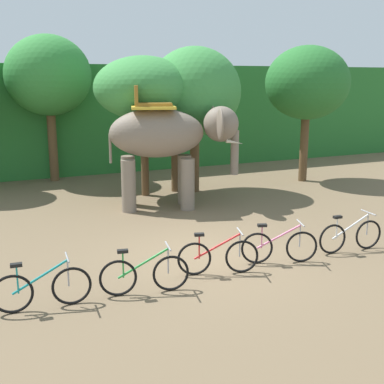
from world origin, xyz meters
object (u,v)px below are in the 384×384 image
bike_teal (42,288)px  bike_pink (279,246)px  tree_center_right (48,76)px  elephant (168,138)px  tree_far_left (195,92)px  bike_red (218,256)px  tree_far_right (143,88)px  tree_left (307,83)px  bike_green (145,274)px  tree_center (175,96)px  bike_white (351,236)px

bike_teal → bike_pink: 5.06m
tree_center_right → elephant: bearing=-65.1°
tree_center_right → tree_far_left: bearing=-43.0°
bike_teal → bike_red: 3.54m
tree_center_right → tree_far_right: bearing=-57.2°
elephant → bike_pink: bearing=-85.1°
tree_left → elephant: tree_left is taller
bike_green → tree_center: bearing=64.2°
tree_far_right → tree_far_left: tree_far_left is taller
elephant → bike_teal: 7.53m
tree_center_right → bike_white: 12.91m
tree_center → bike_teal: tree_center is taller
bike_green → tree_left: bearing=39.4°
tree_center_right → tree_far_left: (4.32, -4.04, -0.55)m
bike_teal → bike_green: same height
elephant → bike_green: 6.68m
tree_far_right → tree_left: tree_left is taller
bike_white → bike_green: bearing=-177.1°
bike_teal → bike_red: size_ratio=1.03×
tree_far_left → bike_pink: 7.94m
tree_far_left → bike_teal: size_ratio=2.96×
tree_center → bike_pink: tree_center is taller
bike_pink → bike_teal: bearing=-177.8°
tree_left → tree_center: bearing=176.4°
tree_far_right → bike_white: (2.58, -7.39, -3.27)m
tree_left → bike_teal: size_ratio=3.05×
bike_teal → bike_red: bearing=2.8°
elephant → bike_teal: bearing=-128.7°
tree_center_right → tree_far_left: size_ratio=1.11×
tree_far_right → bike_green: (-2.58, -7.65, -3.27)m
tree_center_right → bike_pink: tree_center_right is taller
elephant → bike_pink: 5.82m
tree_center → elephant: size_ratio=1.08×
tree_far_right → bike_red: 8.11m
tree_center → tree_far_left: (0.61, -0.32, 0.12)m
tree_center → tree_far_left: 0.70m
tree_left → bike_white: tree_left is taller
bike_red → bike_pink: (1.51, 0.02, 0.00)m
bike_green → tree_far_left: bearing=59.6°
tree_far_right → bike_pink: tree_far_right is taller
tree_far_left → bike_teal: (-6.24, -7.39, -3.13)m
tree_center_right → bike_white: tree_center_right is taller
bike_green → bike_white: bearing=2.9°
tree_far_left → elephant: tree_far_left is taller
bike_pink → tree_center_right: bearing=105.6°
bike_teal → bike_pink: size_ratio=1.05×
tree_center → bike_red: tree_center is taller
tree_far_right → tree_center: tree_far_right is taller
elephant → bike_red: elephant is taller
bike_red → bike_pink: size_ratio=1.01×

